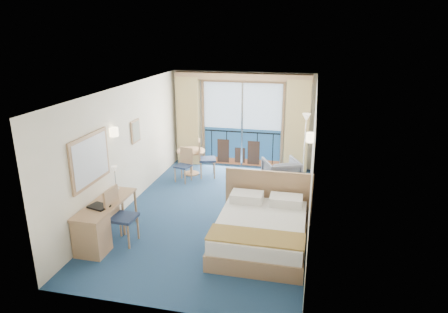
# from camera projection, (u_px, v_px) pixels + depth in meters

# --- Properties ---
(floor) EXTENTS (6.50, 6.50, 0.00)m
(floor) POSITION_uv_depth(u_px,v_px,m) (215.00, 212.00, 8.75)
(floor) COLOR navy
(floor) RESTS_ON ground
(room_walls) EXTENTS (4.04, 6.54, 2.72)m
(room_walls) POSITION_uv_depth(u_px,v_px,m) (214.00, 133.00, 8.20)
(room_walls) COLOR silver
(room_walls) RESTS_ON ground
(balcony_door) EXTENTS (2.36, 0.03, 2.52)m
(balcony_door) POSITION_uv_depth(u_px,v_px,m) (242.00, 127.00, 11.39)
(balcony_door) COLOR navy
(balcony_door) RESTS_ON room_walls
(curtain_left) EXTENTS (0.65, 0.22, 2.55)m
(curtain_left) POSITION_uv_depth(u_px,v_px,m) (189.00, 121.00, 11.53)
(curtain_left) COLOR tan
(curtain_left) RESTS_ON room_walls
(curtain_right) EXTENTS (0.65, 0.22, 2.55)m
(curtain_right) POSITION_uv_depth(u_px,v_px,m) (297.00, 127.00, 10.88)
(curtain_right) COLOR tan
(curtain_right) RESTS_ON room_walls
(pelmet) EXTENTS (3.80, 0.25, 0.18)m
(pelmet) POSITION_uv_depth(u_px,v_px,m) (242.00, 77.00, 10.83)
(pelmet) COLOR tan
(pelmet) RESTS_ON room_walls
(mirror) EXTENTS (0.05, 1.25, 0.95)m
(mirror) POSITION_uv_depth(u_px,v_px,m) (90.00, 160.00, 7.30)
(mirror) COLOR tan
(mirror) RESTS_ON room_walls
(wall_print) EXTENTS (0.04, 0.42, 0.52)m
(wall_print) POSITION_uv_depth(u_px,v_px,m) (136.00, 131.00, 9.09)
(wall_print) COLOR tan
(wall_print) RESTS_ON room_walls
(sconce_left) EXTENTS (0.18, 0.18, 0.18)m
(sconce_left) POSITION_uv_depth(u_px,v_px,m) (114.00, 132.00, 8.03)
(sconce_left) COLOR beige
(sconce_left) RESTS_ON room_walls
(sconce_right) EXTENTS (0.18, 0.18, 0.18)m
(sconce_right) POSITION_uv_depth(u_px,v_px,m) (311.00, 137.00, 7.63)
(sconce_right) COLOR beige
(sconce_right) RESTS_ON room_walls
(bed) EXTENTS (1.77, 2.11, 1.11)m
(bed) POSITION_uv_depth(u_px,v_px,m) (261.00, 230.00, 7.34)
(bed) COLOR tan
(bed) RESTS_ON ground
(nightstand) EXTENTS (0.37, 0.35, 0.49)m
(nightstand) POSITION_uv_depth(u_px,v_px,m) (299.00, 204.00, 8.58)
(nightstand) COLOR #AA7D5A
(nightstand) RESTS_ON ground
(phone) EXTENTS (0.22, 0.19, 0.08)m
(phone) POSITION_uv_depth(u_px,v_px,m) (301.00, 192.00, 8.45)
(phone) COLOR silver
(phone) RESTS_ON nightstand
(armchair) EXTENTS (1.07, 1.09, 0.75)m
(armchair) POSITION_uv_depth(u_px,v_px,m) (281.00, 174.00, 9.96)
(armchair) COLOR #434752
(armchair) RESTS_ON ground
(floor_lamp) EXTENTS (0.24, 0.24, 1.74)m
(floor_lamp) POSITION_uv_depth(u_px,v_px,m) (306.00, 129.00, 10.43)
(floor_lamp) COLOR silver
(floor_lamp) RESTS_ON ground
(desk) EXTENTS (0.55, 1.59, 0.74)m
(desk) POSITION_uv_depth(u_px,v_px,m) (95.00, 229.00, 7.14)
(desk) COLOR tan
(desk) RESTS_ON ground
(desk_chair) EXTENTS (0.49, 0.48, 1.07)m
(desk_chair) POSITION_uv_depth(u_px,v_px,m) (118.00, 213.00, 7.36)
(desk_chair) COLOR #202E4C
(desk_chair) RESTS_ON ground
(folder) EXTENTS (0.41, 0.35, 0.03)m
(folder) POSITION_uv_depth(u_px,v_px,m) (99.00, 206.00, 7.24)
(folder) COLOR black
(folder) RESTS_ON desk
(desk_lamp) EXTENTS (0.13, 0.13, 0.49)m
(desk_lamp) POSITION_uv_depth(u_px,v_px,m) (115.00, 173.00, 7.88)
(desk_lamp) COLOR silver
(desk_lamp) RESTS_ON desk
(round_table) EXTENTS (0.76, 0.76, 0.68)m
(round_table) POSITION_uv_depth(u_px,v_px,m) (191.00, 156.00, 10.86)
(round_table) COLOR tan
(round_table) RESTS_ON ground
(table_chair_a) EXTENTS (0.56, 0.55, 1.03)m
(table_chair_a) POSITION_uv_depth(u_px,v_px,m) (204.00, 156.00, 10.65)
(table_chair_a) COLOR #202E4C
(table_chair_a) RESTS_ON ground
(table_chair_b) EXTENTS (0.46, 0.47, 0.88)m
(table_chair_b) POSITION_uv_depth(u_px,v_px,m) (184.00, 163.00, 10.41)
(table_chair_b) COLOR #202E4C
(table_chair_b) RESTS_ON ground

